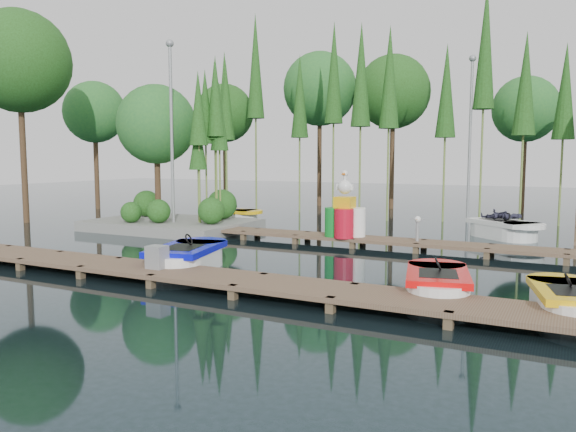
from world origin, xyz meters
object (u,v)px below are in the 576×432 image
at_px(yellow_barrel, 336,223).
at_px(boat_blue, 188,259).
at_px(boat_yellow_far, 232,216).
at_px(drum_cluster, 345,217).
at_px(island, 169,149).
at_px(boat_red, 437,285).
at_px(utility_cabinet, 157,257).

bearing_deg(yellow_barrel, boat_blue, -107.27).
height_order(boat_yellow_far, drum_cluster, drum_cluster).
xyz_separation_m(yellow_barrel, drum_cluster, (0.38, -0.16, 0.23)).
height_order(boat_yellow_far, yellow_barrel, boat_yellow_far).
xyz_separation_m(island, yellow_barrel, (7.54, -0.79, -2.48)).
relative_size(boat_red, utility_cabinet, 5.49).
xyz_separation_m(boat_blue, boat_red, (6.33, 0.02, -0.03)).
distance_m(boat_blue, drum_cluster, 5.91).
bearing_deg(boat_red, boat_blue, 166.28).
distance_m(boat_yellow_far, drum_cluster, 7.98).
bearing_deg(boat_red, island, 138.21).
relative_size(boat_blue, boat_yellow_far, 1.18).
bearing_deg(boat_blue, boat_red, -13.34).
distance_m(boat_yellow_far, yellow_barrel, 7.56).
bearing_deg(yellow_barrel, drum_cluster, -22.68).
bearing_deg(island, utility_cabinet, -52.62).
bearing_deg(boat_red, boat_yellow_far, 125.75).
bearing_deg(drum_cluster, island, 173.17).
bearing_deg(boat_red, drum_cluster, 113.65).
height_order(island, yellow_barrel, island).
bearing_deg(utility_cabinet, drum_cluster, 74.00).
bearing_deg(island, yellow_barrel, -5.99).
bearing_deg(drum_cluster, boat_yellow_far, 150.12).
height_order(island, utility_cabinet, island).
relative_size(utility_cabinet, drum_cluster, 0.25).
height_order(island, boat_blue, island).
height_order(boat_red, yellow_barrel, yellow_barrel).
xyz_separation_m(island, boat_red, (12.11, -6.41, -2.92)).
distance_m(boat_yellow_far, utility_cabinet, 11.88).
height_order(island, boat_red, island).
xyz_separation_m(boat_red, drum_cluster, (-4.20, 5.46, 0.67)).
height_order(boat_blue, drum_cluster, drum_cluster).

